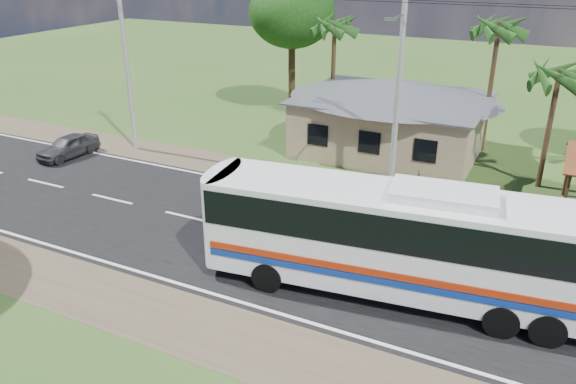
% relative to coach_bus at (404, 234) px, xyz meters
% --- Properties ---
extents(ground, '(120.00, 120.00, 0.00)m').
position_rel_coach_bus_xyz_m(ground, '(-5.82, 1.78, -2.39)').
color(ground, '#2A4B1A').
rests_on(ground, ground).
extents(road, '(120.00, 16.00, 0.03)m').
position_rel_coach_bus_xyz_m(road, '(-5.82, 1.78, -2.39)').
color(road, black).
rests_on(road, ground).
extents(house, '(12.40, 10.00, 5.00)m').
position_rel_coach_bus_xyz_m(house, '(-4.82, 14.77, 0.25)').
color(house, tan).
rests_on(house, ground).
extents(utility_poles, '(32.80, 2.22, 11.00)m').
position_rel_coach_bus_xyz_m(utility_poles, '(-3.15, 8.26, 3.37)').
color(utility_poles, '#9E9E99').
rests_on(utility_poles, ground).
extents(palm_near, '(2.80, 2.80, 6.70)m').
position_rel_coach_bus_xyz_m(palm_near, '(3.68, 12.78, 3.32)').
color(palm_near, '#47301E').
rests_on(palm_near, ground).
extents(palm_mid, '(2.80, 2.80, 8.20)m').
position_rel_coach_bus_xyz_m(palm_mid, '(0.18, 17.28, 4.76)').
color(palm_mid, '#47301E').
rests_on(palm_mid, ground).
extents(palm_far, '(2.80, 2.80, 7.70)m').
position_rel_coach_bus_xyz_m(palm_far, '(-9.82, 17.78, 4.28)').
color(palm_far, '#47301E').
rests_on(palm_far, ground).
extents(tree_behind_house, '(6.00, 6.00, 9.61)m').
position_rel_coach_bus_xyz_m(tree_behind_house, '(-13.82, 19.78, 4.72)').
color(tree_behind_house, '#47301E').
rests_on(tree_behind_house, ground).
extents(coach_bus, '(13.73, 4.50, 4.19)m').
position_rel_coach_bus_xyz_m(coach_bus, '(0.00, 0.00, 0.00)').
color(coach_bus, white).
rests_on(coach_bus, ground).
extents(motorcycle, '(1.87, 1.17, 0.93)m').
position_rel_coach_bus_xyz_m(motorcycle, '(-2.24, 9.53, -1.93)').
color(motorcycle, black).
rests_on(motorcycle, ground).
extents(small_car, '(1.83, 3.91, 1.29)m').
position_rel_coach_bus_xyz_m(small_car, '(-21.35, 5.40, -1.75)').
color(small_car, '#2D2D2F').
rests_on(small_car, ground).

